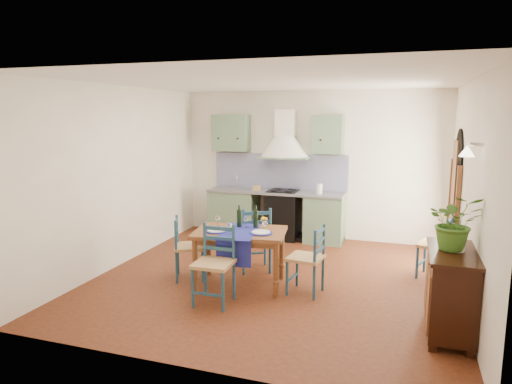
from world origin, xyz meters
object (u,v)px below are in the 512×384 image
sideboard (450,289)px  potted_plant (455,222)px  chair_near (215,264)px  dining_table (240,237)px

sideboard → potted_plant: potted_plant is taller
potted_plant → chair_near: bearing=-178.6°
chair_near → sideboard: 2.74m
dining_table → chair_near: (-0.10, -0.65, -0.18)m
chair_near → sideboard: (2.74, 0.02, -0.00)m
sideboard → potted_plant: bearing=85.4°
dining_table → potted_plant: potted_plant is taller
sideboard → potted_plant: 0.73m
dining_table → sideboard: dining_table is taller
dining_table → potted_plant: (2.64, -0.58, 0.54)m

